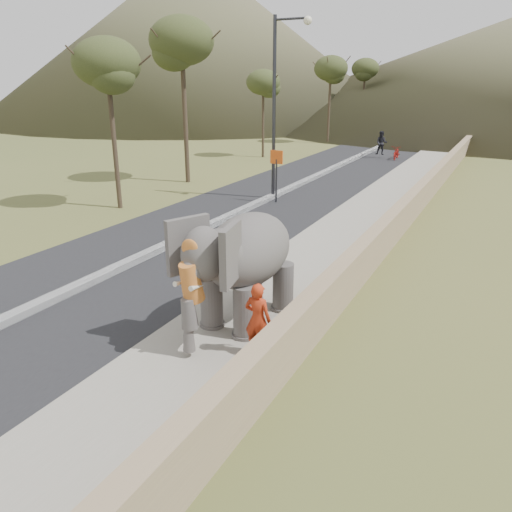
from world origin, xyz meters
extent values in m
plane|color=olive|center=(0.00, 0.00, 0.00)|extent=(160.00, 160.00, 0.00)
cube|color=black|center=(-5.00, 10.00, 0.01)|extent=(7.00, 120.00, 0.03)
cube|color=black|center=(-5.00, 10.00, 0.11)|extent=(0.35, 120.00, 0.22)
cube|color=#9E9687|center=(0.00, 10.00, 0.07)|extent=(3.00, 120.00, 0.15)
cube|color=tan|center=(1.65, 10.00, 0.55)|extent=(0.30, 120.00, 1.10)
cylinder|color=#2A2B2F|center=(-5.00, 11.53, 4.00)|extent=(0.16, 0.16, 8.00)
cylinder|color=#2A2B2F|center=(-4.20, 11.53, 7.80)|extent=(1.60, 0.10, 0.10)
sphere|color=#FFF2CC|center=(-3.50, 11.53, 7.70)|extent=(0.36, 0.36, 0.36)
cylinder|color=#2D2D33|center=(-4.50, 10.80, 1.00)|extent=(0.08, 0.08, 2.00)
cube|color=#ED5A16|center=(-4.50, 10.80, 2.10)|extent=(0.60, 0.05, 0.60)
cone|color=brown|center=(-38.00, 55.00, 11.00)|extent=(60.00, 60.00, 22.00)
imported|color=#AD2D12|center=(0.95, -1.81, 0.92)|extent=(0.56, 0.37, 1.55)
imported|color=maroon|center=(-2.43, 26.60, 0.48)|extent=(0.76, 1.87, 0.96)
imported|color=black|center=(-3.55, 26.60, 1.09)|extent=(0.85, 0.68, 1.67)
camera|label=1|loc=(4.96, -9.72, 5.42)|focal=35.00mm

